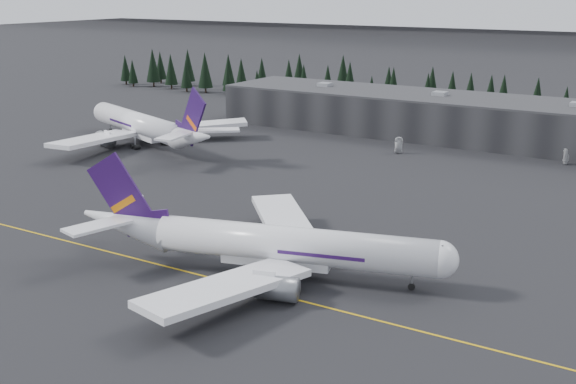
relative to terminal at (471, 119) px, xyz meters
The scene contains 8 objects.
ground 125.16m from the terminal, 90.00° to the right, with size 1400.00×1400.00×0.00m, color black.
taxiline 127.16m from the terminal, 90.00° to the right, with size 400.00×0.40×0.02m, color gold.
terminal is the anchor object (origin of this frame).
treeline 37.02m from the terminal, 90.00° to the left, with size 360.00×20.00×15.00m, color black.
jet_main 121.27m from the terminal, 87.69° to the right, with size 61.62×55.96×18.50m.
jet_parked 95.96m from the terminal, 142.82° to the right, with size 65.71×58.68×20.02m.
gse_vehicle_a 31.27m from the terminal, 110.51° to the right, with size 2.14×4.64×1.29m, color silver.
gse_vehicle_b 36.81m from the terminal, 29.92° to the right, with size 1.70×4.21×1.44m, color silver.
Camera 1 is at (65.23, -86.35, 44.71)m, focal length 45.00 mm.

